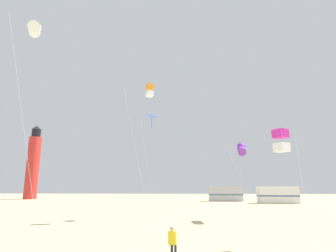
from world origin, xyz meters
name	(u,v)px	position (x,y,z in m)	size (l,w,h in m)	color
kite_flyer_standing	(173,239)	(-0.01, 6.02, 0.61)	(0.37, 0.53, 1.16)	yellow
kite_box_magenta	(281,141)	(5.42, 7.63, 5.09)	(1.57, 1.57, 5.66)	silver
kite_tube_white	(34,29)	(-8.76, 8.58, 12.46)	(2.72, 3.06, 13.16)	silver
kite_diamond_blue	(152,120)	(-2.64, 19.42, 9.11)	(1.67, 1.67, 9.71)	silver
kite_tube_violet	(241,149)	(5.57, 18.33, 6.10)	(2.55, 2.77, 6.80)	silver
kite_box_orange	(150,91)	(-2.66, 17.82, 11.52)	(2.82, 2.73, 12.12)	silver
lighthouse_distant	(33,164)	(-34.26, 55.40, 7.84)	(2.80, 2.80, 16.80)	red
rv_van_silver	(225,194)	(8.22, 49.16, 1.39)	(6.57, 2.73, 2.80)	#B7BABF
rv_van_white	(278,195)	(15.90, 42.25, 1.39)	(6.44, 2.34, 2.80)	white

